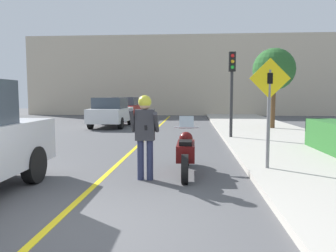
{
  "coord_description": "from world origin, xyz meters",
  "views": [
    {
      "loc": [
        1.34,
        -4.23,
        1.8
      ],
      "look_at": [
        0.78,
        3.42,
        1.08
      ],
      "focal_mm": 35.0,
      "sensor_mm": 36.0,
      "label": 1
    }
  ],
  "objects_px": {
    "person_biker": "(145,128)",
    "parked_car_red": "(126,108)",
    "motorcycle": "(186,152)",
    "street_tree": "(274,70)",
    "crossing_sign": "(269,102)",
    "traffic_light": "(232,78)",
    "parked_car_white": "(111,112)"
  },
  "relations": [
    {
      "from": "crossing_sign",
      "to": "parked_car_white",
      "type": "bearing_deg",
      "value": 120.15
    },
    {
      "from": "crossing_sign",
      "to": "traffic_light",
      "type": "xyz_separation_m",
      "value": [
        -0.17,
        5.65,
        0.85
      ]
    },
    {
      "from": "motorcycle",
      "to": "street_tree",
      "type": "xyz_separation_m",
      "value": [
        4.24,
        9.56,
        2.59
      ]
    },
    {
      "from": "parked_car_white",
      "to": "parked_car_red",
      "type": "distance_m",
      "value": 5.85
    },
    {
      "from": "parked_car_white",
      "to": "parked_car_red",
      "type": "relative_size",
      "value": 1.0
    },
    {
      "from": "motorcycle",
      "to": "parked_car_white",
      "type": "relative_size",
      "value": 0.56
    },
    {
      "from": "traffic_light",
      "to": "person_biker",
      "type": "bearing_deg",
      "value": -111.84
    },
    {
      "from": "motorcycle",
      "to": "person_biker",
      "type": "height_order",
      "value": "person_biker"
    },
    {
      "from": "motorcycle",
      "to": "street_tree",
      "type": "distance_m",
      "value": 10.77
    },
    {
      "from": "motorcycle",
      "to": "parked_car_white",
      "type": "bearing_deg",
      "value": 112.23
    },
    {
      "from": "street_tree",
      "to": "parked_car_red",
      "type": "relative_size",
      "value": 0.96
    },
    {
      "from": "crossing_sign",
      "to": "street_tree",
      "type": "xyz_separation_m",
      "value": [
        2.37,
        9.5,
        1.45
      ]
    },
    {
      "from": "person_biker",
      "to": "parked_car_red",
      "type": "bearing_deg",
      "value": 102.82
    },
    {
      "from": "street_tree",
      "to": "parked_car_white",
      "type": "bearing_deg",
      "value": 170.48
    },
    {
      "from": "motorcycle",
      "to": "parked_car_white",
      "type": "distance_m",
      "value": 11.91
    },
    {
      "from": "street_tree",
      "to": "parked_car_red",
      "type": "height_order",
      "value": "street_tree"
    },
    {
      "from": "parked_car_red",
      "to": "person_biker",
      "type": "bearing_deg",
      "value": -77.18
    },
    {
      "from": "motorcycle",
      "to": "traffic_light",
      "type": "xyz_separation_m",
      "value": [
        1.69,
        5.7,
        1.99
      ]
    },
    {
      "from": "parked_car_white",
      "to": "traffic_light",
      "type": "bearing_deg",
      "value": -40.63
    },
    {
      "from": "person_biker",
      "to": "crossing_sign",
      "type": "distance_m",
      "value": 2.86
    },
    {
      "from": "street_tree",
      "to": "parked_car_white",
      "type": "relative_size",
      "value": 0.96
    },
    {
      "from": "traffic_light",
      "to": "parked_car_white",
      "type": "relative_size",
      "value": 0.8
    },
    {
      "from": "traffic_light",
      "to": "parked_car_red",
      "type": "bearing_deg",
      "value": 120.34
    },
    {
      "from": "street_tree",
      "to": "crossing_sign",
      "type": "bearing_deg",
      "value": -104.02
    },
    {
      "from": "motorcycle",
      "to": "crossing_sign",
      "type": "height_order",
      "value": "crossing_sign"
    },
    {
      "from": "person_biker",
      "to": "parked_car_red",
      "type": "height_order",
      "value": "person_biker"
    },
    {
      "from": "crossing_sign",
      "to": "street_tree",
      "type": "bearing_deg",
      "value": 75.98
    },
    {
      "from": "person_biker",
      "to": "crossing_sign",
      "type": "bearing_deg",
      "value": 14.59
    },
    {
      "from": "parked_car_white",
      "to": "parked_car_red",
      "type": "xyz_separation_m",
      "value": [
        -0.33,
        5.84,
        0.0
      ]
    },
    {
      "from": "motorcycle",
      "to": "person_biker",
      "type": "relative_size",
      "value": 1.31
    },
    {
      "from": "motorcycle",
      "to": "person_biker",
      "type": "xyz_separation_m",
      "value": [
        -0.85,
        -0.65,
        0.62
      ]
    },
    {
      "from": "person_biker",
      "to": "traffic_light",
      "type": "xyz_separation_m",
      "value": [
        2.55,
        6.35,
        1.37
      ]
    }
  ]
}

